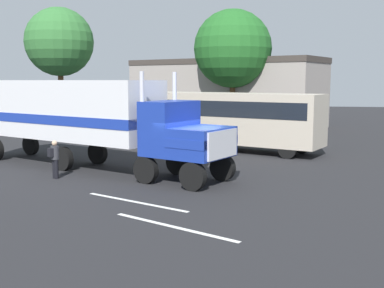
{
  "coord_description": "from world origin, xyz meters",
  "views": [
    {
      "loc": [
        3.45,
        -18.87,
        4.14
      ],
      "look_at": [
        0.17,
        -0.12,
        1.6
      ],
      "focal_mm": 44.7,
      "sensor_mm": 36.0,
      "label": 1
    }
  ],
  "objects": [
    {
      "name": "tree_center",
      "position": [
        -13.52,
        17.23,
        7.13
      ],
      "size": [
        5.4,
        5.4,
        9.86
      ],
      "color": "brown",
      "rests_on": "ground_plane"
    },
    {
      "name": "parked_bus",
      "position": [
        0.78,
        9.36,
        2.07
      ],
      "size": [
        11.14,
        6.58,
        3.4
      ],
      "color": "#BFB29E",
      "rests_on": "ground_plane"
    },
    {
      "name": "semi_truck",
      "position": [
        -5.62,
        2.5,
        2.52
      ],
      "size": [
        13.92,
        8.17,
        4.5
      ],
      "color": "#193399",
      "rests_on": "ground_plane"
    },
    {
      "name": "ground_plane",
      "position": [
        0.0,
        0.0,
        0.0
      ],
      "size": [
        120.0,
        120.0,
        0.0
      ],
      "primitive_type": "plane",
      "color": "#232326"
    },
    {
      "name": "tree_left",
      "position": [
        -0.21,
        21.86,
        6.76
      ],
      "size": [
        6.55,
        6.55,
        10.05
      ],
      "color": "brown",
      "rests_on": "ground_plane"
    },
    {
      "name": "lane_stripe_mid",
      "position": [
        0.67,
        -6.01,
        0.01
      ],
      "size": [
        3.99,
        2.15,
        0.01
      ],
      "primitive_type": "cube",
      "rotation": [
        0.0,
        0.0,
        -0.47
      ],
      "color": "silver",
      "rests_on": "ground_plane"
    },
    {
      "name": "parked_car",
      "position": [
        -8.69,
        13.99,
        0.81
      ],
      "size": [
        4.75,
        3.52,
        1.57
      ],
      "color": "#234C8C",
      "rests_on": "ground_plane"
    },
    {
      "name": "lane_stripe_near",
      "position": [
        -1.19,
        -3.5,
        0.01
      ],
      "size": [
        4.06,
        2.0,
        0.01
      ],
      "primitive_type": "cube",
      "rotation": [
        0.0,
        0.0,
        -0.44
      ],
      "color": "silver",
      "rests_on": "ground_plane"
    },
    {
      "name": "building_backdrop",
      "position": [
        -1.34,
        25.9,
        3.26
      ],
      "size": [
        19.12,
        13.07,
        6.09
      ],
      "color": "#9E938C",
      "rests_on": "ground_plane"
    },
    {
      "name": "person_bystander",
      "position": [
        -5.72,
        -0.24,
        0.89
      ],
      "size": [
        0.44,
        0.47,
        1.63
      ],
      "color": "black",
      "rests_on": "ground_plane"
    }
  ]
}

